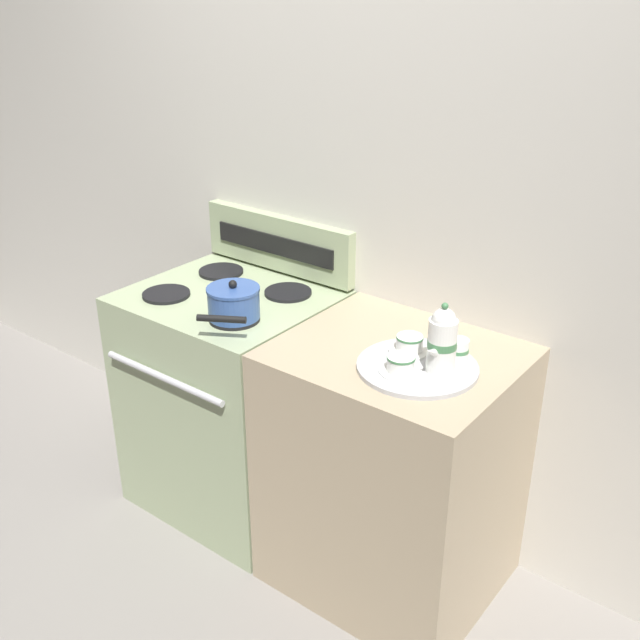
{
  "coord_description": "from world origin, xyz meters",
  "views": [
    {
      "loc": [
        1.4,
        -1.76,
        1.95
      ],
      "look_at": [
        0.13,
        -0.1,
        0.96
      ],
      "focal_mm": 42.0,
      "sensor_mm": 36.0,
      "label": 1
    }
  ],
  "objects_px": {
    "stove": "(233,400)",
    "teapot": "(442,340)",
    "teacup_left": "(409,344)",
    "teacup_right": "(401,364)",
    "saucepan": "(233,303)",
    "serving_tray": "(417,367)",
    "creamer_jug": "(458,349)"
  },
  "relations": [
    {
      "from": "teacup_left",
      "to": "creamer_jug",
      "type": "bearing_deg",
      "value": 18.62
    },
    {
      "from": "stove",
      "to": "serving_tray",
      "type": "bearing_deg",
      "value": -4.03
    },
    {
      "from": "saucepan",
      "to": "teacup_right",
      "type": "height_order",
      "value": "saucepan"
    },
    {
      "from": "teacup_right",
      "to": "creamer_jug",
      "type": "distance_m",
      "value": 0.19
    },
    {
      "from": "stove",
      "to": "teacup_left",
      "type": "xyz_separation_m",
      "value": [
        0.76,
        -0.0,
        0.48
      ]
    },
    {
      "from": "saucepan",
      "to": "teapot",
      "type": "distance_m",
      "value": 0.73
    },
    {
      "from": "stove",
      "to": "teacup_left",
      "type": "bearing_deg",
      "value": -0.1
    },
    {
      "from": "teapot",
      "to": "saucepan",
      "type": "bearing_deg",
      "value": -172.9
    },
    {
      "from": "stove",
      "to": "teapot",
      "type": "bearing_deg",
      "value": -3.32
    },
    {
      "from": "teacup_right",
      "to": "creamer_jug",
      "type": "bearing_deg",
      "value": 62.22
    },
    {
      "from": "saucepan",
      "to": "teacup_right",
      "type": "xyz_separation_m",
      "value": [
        0.64,
        0.02,
        -0.03
      ]
    },
    {
      "from": "saucepan",
      "to": "teacup_left",
      "type": "relative_size",
      "value": 2.23
    },
    {
      "from": "teacup_right",
      "to": "serving_tray",
      "type": "bearing_deg",
      "value": 76.3
    },
    {
      "from": "saucepan",
      "to": "stove",
      "type": "bearing_deg",
      "value": 140.02
    },
    {
      "from": "teapot",
      "to": "creamer_jug",
      "type": "bearing_deg",
      "value": 87.83
    },
    {
      "from": "stove",
      "to": "teacup_left",
      "type": "relative_size",
      "value": 7.18
    },
    {
      "from": "serving_tray",
      "to": "teacup_left",
      "type": "distance_m",
      "value": 0.09
    },
    {
      "from": "creamer_jug",
      "to": "stove",
      "type": "bearing_deg",
      "value": -177.12
    },
    {
      "from": "saucepan",
      "to": "serving_tray",
      "type": "xyz_separation_m",
      "value": [
        0.66,
        0.08,
        -0.06
      ]
    },
    {
      "from": "teacup_left",
      "to": "serving_tray",
      "type": "bearing_deg",
      "value": -41.4
    },
    {
      "from": "teacup_right",
      "to": "saucepan",
      "type": "bearing_deg",
      "value": -178.53
    },
    {
      "from": "stove",
      "to": "teapot",
      "type": "relative_size",
      "value": 4.15
    },
    {
      "from": "serving_tray",
      "to": "teacup_left",
      "type": "relative_size",
      "value": 2.87
    },
    {
      "from": "creamer_jug",
      "to": "teapot",
      "type": "bearing_deg",
      "value": -92.17
    },
    {
      "from": "creamer_jug",
      "to": "saucepan",
      "type": "bearing_deg",
      "value": -165.58
    },
    {
      "from": "saucepan",
      "to": "teacup_left",
      "type": "distance_m",
      "value": 0.61
    },
    {
      "from": "teacup_left",
      "to": "teacup_right",
      "type": "bearing_deg",
      "value": -68.92
    },
    {
      "from": "saucepan",
      "to": "teapot",
      "type": "relative_size",
      "value": 1.29
    },
    {
      "from": "serving_tray",
      "to": "teacup_left",
      "type": "bearing_deg",
      "value": 138.6
    },
    {
      "from": "saucepan",
      "to": "creamer_jug",
      "type": "relative_size",
      "value": 4.18
    },
    {
      "from": "stove",
      "to": "teacup_right",
      "type": "height_order",
      "value": "teacup_right"
    },
    {
      "from": "teapot",
      "to": "teacup_right",
      "type": "relative_size",
      "value": 1.73
    }
  ]
}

